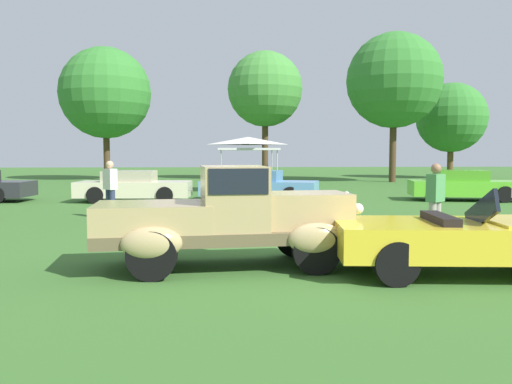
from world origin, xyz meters
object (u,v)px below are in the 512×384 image
neighbor_convertible (472,238)px  show_car_cream (133,186)px  feature_pickup_truck (229,216)px  canopy_tent_left_field (248,143)px  show_car_skyblue (258,186)px  spectator_near_truck (435,199)px  show_car_lime (464,186)px  spectator_between_cars (110,188)px

neighbor_convertible → show_car_cream: size_ratio=0.96×
feature_pickup_truck → canopy_tent_left_field: bearing=86.2°
show_car_skyblue → spectator_near_truck: (3.21, -9.59, 0.31)m
show_car_cream → spectator_near_truck: 12.55m
show_car_lime → neighbor_convertible: bearing=-115.1°
show_car_lime → spectator_near_truck: spectator_near_truck is taller
neighbor_convertible → spectator_between_cars: size_ratio=2.54×
neighbor_convertible → show_car_lime: (5.76, 12.31, 0.02)m
show_car_skyblue → canopy_tent_left_field: (-0.17, 5.27, 1.82)m
show_car_lime → show_car_cream: bearing=178.5°
show_car_skyblue → show_car_lime: 8.28m
canopy_tent_left_field → show_car_lime: bearing=-33.8°
feature_pickup_truck → show_car_cream: (-3.62, 11.88, -0.27)m
show_car_skyblue → canopy_tent_left_field: canopy_tent_left_field is taller
feature_pickup_truck → spectator_near_truck: size_ratio=2.64×
feature_pickup_truck → show_car_skyblue: 11.99m
feature_pickup_truck → show_car_lime: size_ratio=1.00×
show_car_lime → spectator_between_cars: spectator_between_cars is taller
show_car_cream → spectator_between_cars: bearing=-87.2°
show_car_lime → canopy_tent_left_field: bearing=146.2°
spectator_near_truck → show_car_lime: bearing=61.2°
neighbor_convertible → canopy_tent_left_field: size_ratio=1.45×
neighbor_convertible → show_car_skyblue: neighbor_convertible is taller
show_car_skyblue → spectator_near_truck: bearing=-71.5°
feature_pickup_truck → neighbor_convertible: feature_pickup_truck is taller
feature_pickup_truck → spectator_near_truck: 5.08m
spectator_near_truck → show_car_skyblue: bearing=108.5°
feature_pickup_truck → canopy_tent_left_field: (1.14, 17.18, 1.56)m
show_car_cream → spectator_near_truck: size_ratio=2.64×
show_car_skyblue → feature_pickup_truck: bearing=-96.2°
feature_pickup_truck → show_car_lime: feature_pickup_truck is taller
canopy_tent_left_field → show_car_skyblue: bearing=-88.2°
neighbor_convertible → spectator_between_cars: (-7.18, 7.32, 0.34)m
neighbor_convertible → canopy_tent_left_field: (-2.68, 17.95, 1.84)m
spectator_between_cars → show_car_skyblue: bearing=49.0°
show_car_skyblue → show_car_cream: bearing=-179.6°
show_car_cream → show_car_lime: size_ratio=1.00×
feature_pickup_truck → neighbor_convertible: 3.90m
feature_pickup_truck → show_car_skyblue: bearing=83.8°
feature_pickup_truck → spectator_between_cars: feature_pickup_truck is taller
show_car_cream → spectator_between_cars: (0.26, -5.33, 0.31)m
show_car_cream → show_car_skyblue: bearing=0.4°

